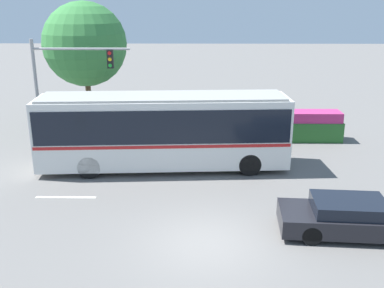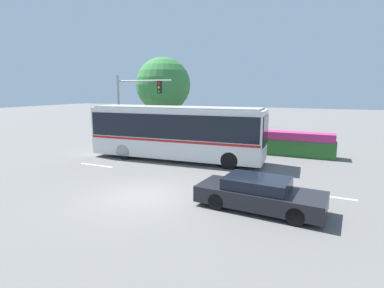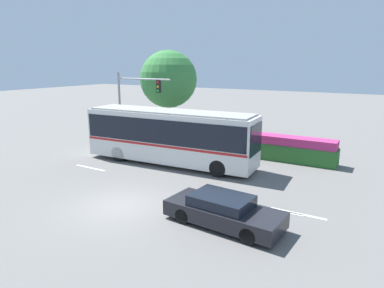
{
  "view_description": "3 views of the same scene",
  "coord_description": "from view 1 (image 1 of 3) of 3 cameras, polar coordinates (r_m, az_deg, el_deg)",
  "views": [
    {
      "loc": [
        -0.26,
        -12.54,
        7.42
      ],
      "look_at": [
        -0.49,
        4.11,
        2.02
      ],
      "focal_mm": 41.4,
      "sensor_mm": 36.0,
      "label": 1
    },
    {
      "loc": [
        6.96,
        -10.21,
        4.46
      ],
      "look_at": [
        0.63,
        3.82,
        1.69
      ],
      "focal_mm": 28.05,
      "sensor_mm": 36.0,
      "label": 2
    },
    {
      "loc": [
        10.04,
        -10.64,
        6.27
      ],
      "look_at": [
        0.94,
        4.86,
        2.0
      ],
      "focal_mm": 31.61,
      "sensor_mm": 36.0,
      "label": 3
    }
  ],
  "objects": [
    {
      "name": "ground_plane",
      "position": [
        14.57,
        1.74,
        -12.65
      ],
      "size": [
        140.0,
        140.0,
        0.0
      ],
      "primitive_type": "plane",
      "color": "slate"
    },
    {
      "name": "city_bus",
      "position": [
        20.1,
        -3.67,
        2.14
      ],
      "size": [
        11.39,
        3.16,
        3.44
      ],
      "rotation": [
        0.0,
        0.0,
        0.06
      ],
      "color": "silver",
      "rests_on": "ground"
    },
    {
      "name": "sedan_foreground",
      "position": [
        15.74,
        19.78,
        -8.89
      ],
      "size": [
        4.83,
        2.19,
        1.22
      ],
      "rotation": [
        0.0,
        0.0,
        -0.07
      ],
      "color": "black",
      "rests_on": "ground"
    },
    {
      "name": "traffic_light_pole",
      "position": [
        23.46,
        -16.56,
        8.11
      ],
      "size": [
        4.93,
        0.24,
        5.65
      ],
      "color": "gray",
      "rests_on": "ground"
    },
    {
      "name": "flowering_hedge",
      "position": [
        24.92,
        9.22,
        2.33
      ],
      "size": [
        8.57,
        1.28,
        1.64
      ],
      "color": "#286028",
      "rests_on": "ground"
    },
    {
      "name": "street_tree_left",
      "position": [
        27.88,
        -13.63,
        12.37
      ],
      "size": [
        5.01,
        5.01,
        7.46
      ],
      "color": "brown",
      "rests_on": "ground"
    },
    {
      "name": "lane_stripe_mid",
      "position": [
        18.34,
        -15.95,
        -6.62
      ],
      "size": [
        2.4,
        0.16,
        0.01
      ],
      "primitive_type": "cube",
      "color": "silver",
      "rests_on": "ground"
    },
    {
      "name": "lane_stripe_far",
      "position": [
        18.52,
        21.38,
        -6.96
      ],
      "size": [
        2.4,
        0.16,
        0.01
      ],
      "primitive_type": "cube",
      "color": "silver",
      "rests_on": "ground"
    }
  ]
}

